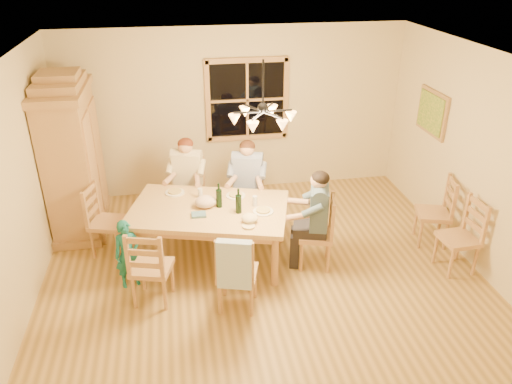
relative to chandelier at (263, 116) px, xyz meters
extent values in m
plane|color=olive|center=(0.00, 0.00, -2.08)|extent=(5.50, 5.50, 0.00)
cube|color=white|center=(0.00, 0.00, 0.62)|extent=(5.50, 5.00, 0.02)
cube|color=beige|center=(0.00, 2.50, -0.73)|extent=(5.50, 0.02, 2.70)
cube|color=beige|center=(-2.75, 0.00, -0.73)|extent=(0.02, 5.00, 2.70)
cube|color=beige|center=(2.75, 0.00, -0.73)|extent=(0.02, 5.00, 2.70)
cube|color=black|center=(0.20, 2.48, -0.53)|extent=(1.20, 0.03, 1.20)
cube|color=tan|center=(0.20, 2.46, -0.53)|extent=(1.30, 0.06, 1.30)
cube|color=olive|center=(2.72, 1.20, -0.48)|extent=(0.04, 0.78, 0.64)
cube|color=#1E6B2D|center=(2.69, 1.20, -0.48)|extent=(0.02, 0.68, 0.54)
cylinder|color=black|center=(0.00, 0.00, 0.36)|extent=(0.02, 0.02, 0.53)
sphere|color=black|center=(0.00, 0.00, 0.09)|extent=(0.12, 0.12, 0.12)
cylinder|color=black|center=(0.16, 0.00, 0.05)|extent=(0.34, 0.02, 0.02)
cone|color=#FFB259|center=(0.32, 0.00, -0.03)|extent=(0.13, 0.13, 0.12)
cylinder|color=black|center=(0.08, 0.14, 0.05)|extent=(0.19, 0.31, 0.02)
cone|color=#FFB259|center=(0.16, 0.28, -0.03)|extent=(0.13, 0.13, 0.12)
cylinder|color=black|center=(-0.08, 0.14, 0.05)|extent=(0.19, 0.31, 0.02)
cone|color=#FFB259|center=(-0.16, 0.28, -0.03)|extent=(0.13, 0.13, 0.12)
cylinder|color=black|center=(-0.16, 0.00, 0.05)|extent=(0.34, 0.02, 0.02)
cone|color=#FFB259|center=(-0.32, 0.00, -0.03)|extent=(0.13, 0.13, 0.12)
cylinder|color=black|center=(-0.08, -0.14, 0.05)|extent=(0.19, 0.31, 0.02)
cone|color=#FFB259|center=(-0.16, -0.28, -0.03)|extent=(0.13, 0.13, 0.12)
cylinder|color=black|center=(0.08, -0.14, 0.05)|extent=(0.19, 0.31, 0.02)
cone|color=#FFB259|center=(0.16, -0.28, -0.03)|extent=(0.13, 0.13, 0.12)
cube|color=olive|center=(-2.43, 1.60, -1.08)|extent=(0.60, 1.30, 2.00)
cube|color=olive|center=(-2.43, 1.60, -0.03)|extent=(0.66, 1.40, 0.10)
cube|color=olive|center=(-2.43, 1.60, 0.07)|extent=(0.58, 1.00, 0.12)
cube|color=olive|center=(-2.43, 1.60, 0.17)|extent=(0.52, 0.55, 0.10)
cube|color=tan|center=(-2.12, 1.27, -1.08)|extent=(0.03, 0.55, 1.60)
cube|color=tan|center=(-2.12, 1.93, -1.08)|extent=(0.03, 0.55, 1.60)
cube|color=olive|center=(-2.43, 1.60, -2.02)|extent=(0.66, 1.40, 0.12)
cube|color=tan|center=(-0.62, 0.41, -1.35)|extent=(2.24, 1.71, 0.06)
cube|color=tan|center=(-0.62, 0.41, -1.43)|extent=(2.06, 1.53, 0.10)
cylinder|color=tan|center=(-1.62, 0.16, -1.73)|extent=(0.09, 0.09, 0.70)
cylinder|color=tan|center=(0.10, -0.32, -1.73)|extent=(0.09, 0.09, 0.70)
cylinder|color=tan|center=(-1.35, 1.14, -1.73)|extent=(0.09, 0.09, 0.70)
cylinder|color=tan|center=(0.38, 0.65, -1.73)|extent=(0.09, 0.09, 0.70)
cube|color=tan|center=(-0.85, 1.45, -1.63)|extent=(0.54, 0.52, 0.06)
cube|color=tan|center=(-0.85, 1.45, -1.36)|extent=(0.38, 0.15, 0.54)
cube|color=tan|center=(0.00, 1.21, -1.63)|extent=(0.54, 0.52, 0.06)
cube|color=tan|center=(0.00, 1.21, -1.36)|extent=(0.38, 0.15, 0.54)
cube|color=tan|center=(-1.36, -0.36, -1.63)|extent=(0.54, 0.52, 0.06)
cube|color=tan|center=(-1.36, -0.36, -1.36)|extent=(0.38, 0.15, 0.54)
cube|color=tan|center=(-0.40, -0.63, -1.63)|extent=(0.54, 0.52, 0.06)
cube|color=tan|center=(-0.40, -0.63, -1.36)|extent=(0.38, 0.15, 0.54)
cube|color=tan|center=(-1.95, 0.78, -1.63)|extent=(0.52, 0.54, 0.06)
cube|color=tan|center=(-1.95, 0.78, -1.36)|extent=(0.15, 0.38, 0.54)
cube|color=tan|center=(0.71, 0.03, -1.63)|extent=(0.52, 0.54, 0.06)
cube|color=tan|center=(0.71, 0.03, -1.36)|extent=(0.15, 0.38, 0.54)
cube|color=beige|center=(-0.85, 1.45, -1.24)|extent=(0.44, 0.32, 0.52)
cube|color=#262328|center=(-0.85, 1.45, -1.55)|extent=(0.48, 0.51, 0.14)
sphere|color=tan|center=(-0.85, 1.45, -0.86)|extent=(0.21, 0.21, 0.21)
ellipsoid|color=#592614|center=(-0.85, 1.45, -0.83)|extent=(0.22, 0.22, 0.17)
cube|color=navy|center=(0.00, 1.21, -1.24)|extent=(0.44, 0.32, 0.52)
cube|color=#262328|center=(0.00, 1.21, -1.55)|extent=(0.48, 0.51, 0.14)
sphere|color=tan|center=(0.00, 1.21, -0.86)|extent=(0.21, 0.21, 0.21)
ellipsoid|color=#381E11|center=(0.00, 1.21, -0.83)|extent=(0.22, 0.22, 0.17)
cube|color=#475D72|center=(0.71, 0.03, -1.24)|extent=(0.32, 0.44, 0.52)
cube|color=#262328|center=(0.71, 0.03, -1.55)|extent=(0.51, 0.48, 0.14)
sphere|color=tan|center=(0.71, 0.03, -0.86)|extent=(0.21, 0.21, 0.21)
ellipsoid|color=black|center=(0.71, 0.03, -0.83)|extent=(0.22, 0.22, 0.17)
cube|color=#AAC4E7|center=(-0.45, -0.81, -1.38)|extent=(0.39, 0.20, 0.58)
cylinder|color=black|center=(-0.48, 0.41, -1.15)|extent=(0.08, 0.08, 0.33)
cylinder|color=black|center=(-0.26, 0.22, -1.15)|extent=(0.08, 0.08, 0.33)
cylinder|color=white|center=(-1.04, 0.90, -1.31)|extent=(0.26, 0.26, 0.02)
cylinder|color=white|center=(-0.24, 0.67, -1.31)|extent=(0.26, 0.26, 0.02)
cylinder|color=white|center=(0.04, 0.17, -1.31)|extent=(0.26, 0.26, 0.02)
cylinder|color=silver|center=(-0.71, 0.70, -1.25)|extent=(0.06, 0.06, 0.14)
cylinder|color=silver|center=(-0.03, 0.36, -1.25)|extent=(0.06, 0.06, 0.14)
ellipsoid|color=beige|center=(-0.16, -0.05, -1.26)|extent=(0.20, 0.20, 0.11)
cube|color=slate|center=(-0.76, 0.22, -1.30)|extent=(0.21, 0.18, 0.03)
ellipsoid|color=#C3A58D|center=(-0.66, 0.44, -1.24)|extent=(0.28, 0.22, 0.15)
imported|color=#186E6E|center=(-1.64, -0.01, -1.63)|extent=(0.37, 0.30, 0.89)
cube|color=tan|center=(2.45, -0.38, -1.63)|extent=(0.44, 0.46, 0.06)
cube|color=tan|center=(2.45, -0.38, -1.36)|extent=(0.07, 0.38, 0.54)
cube|color=tan|center=(2.45, 0.29, -1.63)|extent=(0.52, 0.54, 0.06)
cube|color=tan|center=(2.45, 0.29, -1.36)|extent=(0.15, 0.38, 0.54)
camera|label=1|loc=(-0.97, -5.23, 1.72)|focal=35.00mm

